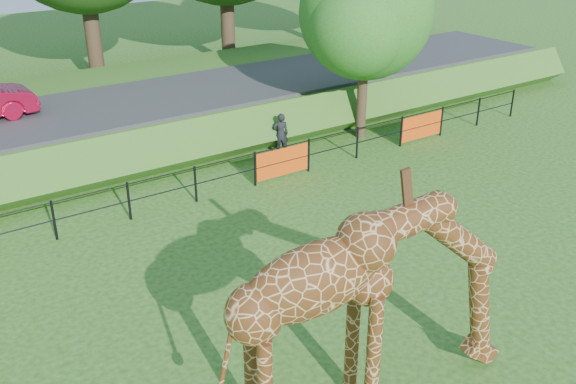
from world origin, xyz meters
name	(u,v)px	position (x,y,z in m)	size (l,w,h in m)	color
ground	(382,348)	(0.00, 0.00, 0.00)	(90.00, 90.00, 0.00)	#215214
giraffe	(374,308)	(-1.17, -0.91, 1.93)	(5.39, 0.99, 3.85)	#552D11
perimeter_fence	(196,184)	(0.00, 8.00, 0.55)	(28.07, 0.10, 1.10)	black
embankment	(104,114)	(0.00, 15.50, 0.65)	(40.00, 9.00, 1.30)	#215214
road	(117,105)	(0.00, 14.00, 1.36)	(40.00, 5.00, 0.12)	#2E2F31
visitor	(281,134)	(4.10, 9.76, 0.72)	(0.53, 0.35, 1.45)	black
tree_east	(367,17)	(7.60, 9.63, 4.28)	(5.40, 4.71, 6.76)	#322216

